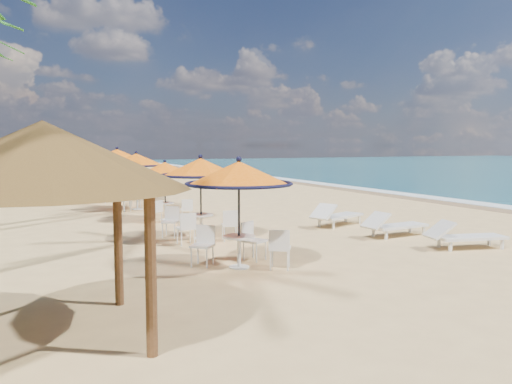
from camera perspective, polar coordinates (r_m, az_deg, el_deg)
ground at (r=13.52m, az=17.81°, el=-6.00°), size 160.00×160.00×0.00m
foam_strip at (r=27.05m, az=17.70°, el=-0.43°), size 1.20×140.00×0.04m
wetsand_band at (r=26.44m, az=16.28°, el=-0.52°), size 1.40×140.00×0.02m
station_0 at (r=10.51m, az=-1.85°, el=0.63°), size 2.27×2.27×2.37m
station_1 at (r=13.83m, az=-6.46°, el=1.67°), size 2.26×2.26×2.35m
station_2 at (r=17.54m, az=-10.31°, el=2.03°), size 2.03×2.03×2.11m
station_3 at (r=20.75m, az=-13.61°, el=3.03°), size 2.28×2.30×2.38m
station_4 at (r=23.74m, az=-15.57°, el=3.36°), size 2.44×2.44×2.55m
lounger_near at (r=13.63m, az=22.59°, el=-4.61°), size 2.13×1.12×0.73m
lounger_mid at (r=14.78m, az=15.41°, el=-3.62°), size 2.10×0.78×0.74m
lounger_far at (r=16.33m, az=9.12°, el=-2.61°), size 2.24×1.40×0.77m
palapa at (r=7.05m, az=-23.12°, el=3.73°), size 3.83×3.83×2.92m
person at (r=33.94m, az=-0.01°, el=1.76°), size 0.24×0.36×0.96m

